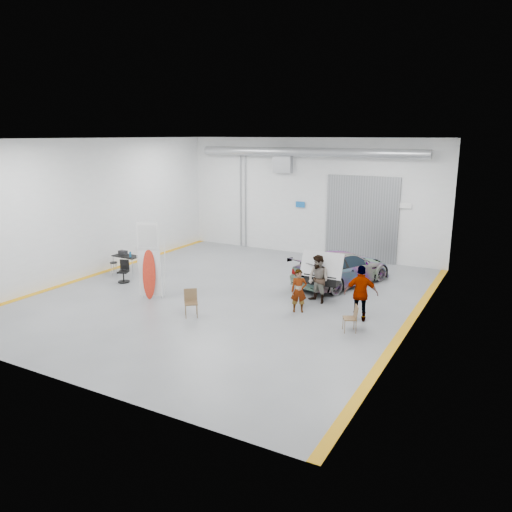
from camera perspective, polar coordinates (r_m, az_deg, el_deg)
The scene contains 13 objects.
ground at distance 19.66m, azimuth -3.12°, elevation -4.52°, with size 16.00×16.00×0.00m, color slate.
room_shell at distance 20.58m, azimuth 0.59°, elevation 7.96°, with size 14.02×16.18×6.01m.
sedan_car at distance 21.24m, azimuth 9.79°, elevation -1.31°, with size 1.99×4.88×1.41m, color white.
person_a at distance 17.70m, azimuth 4.91°, elevation -3.98°, with size 0.57×0.37×1.56m, color #906B4E.
person_b at distance 18.70m, azimuth 7.14°, elevation -2.65°, with size 0.89×0.68×1.82m, color slate.
person_c at distance 17.11m, azimuth 11.92°, elevation -4.21°, with size 1.12×0.46×1.93m, color #945631.
surfboard_display at distance 19.38m, azimuth -12.33°, elevation -1.17°, with size 0.85×0.44×3.14m.
folding_chair_near at distance 17.48m, azimuth -7.39°, elevation -5.95°, with size 0.62×0.69×0.95m.
folding_chair_far at distance 16.35m, azimuth 10.64°, elevation -7.57°, with size 0.55×0.67×0.87m.
shop_stool at distance 23.04m, azimuth -15.92°, elevation -1.46°, with size 0.33×0.33×0.64m.
work_table at distance 23.33m, azimuth -14.67°, elevation 0.06°, with size 1.32×0.70×1.05m.
office_chair at distance 21.98m, azimuth -14.81°, elevation -1.86°, with size 0.54×0.56×0.94m.
trunk_lid at distance 19.07m, azimuth 7.72°, elevation -0.71°, with size 1.65×1.00×0.04m, color silver.
Camera 1 is at (9.89, -15.83, 6.15)m, focal length 35.00 mm.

